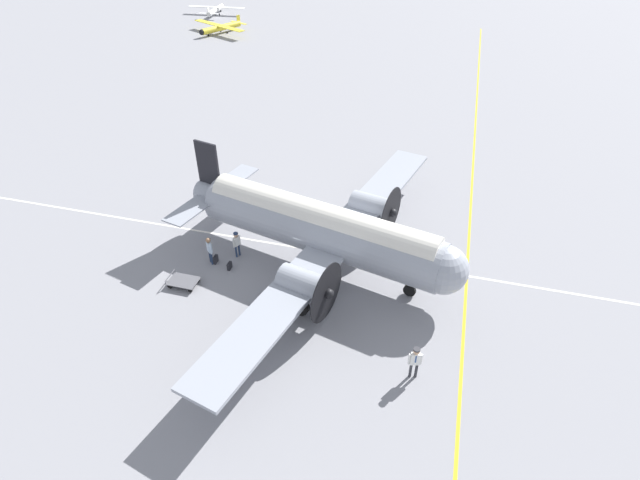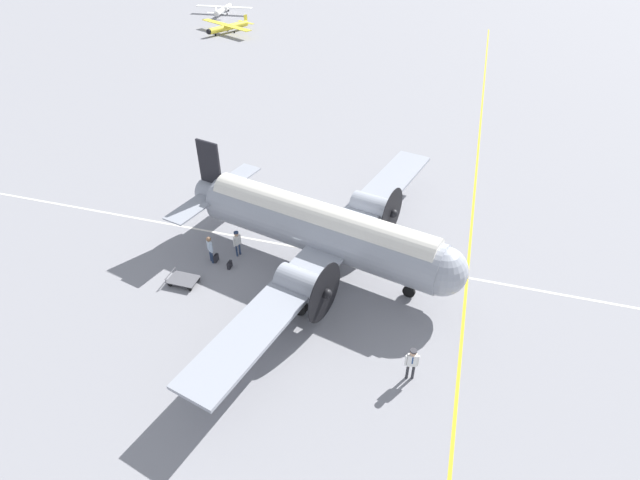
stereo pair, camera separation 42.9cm
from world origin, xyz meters
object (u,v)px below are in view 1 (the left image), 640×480
(ramp_agent, at_px, (209,248))
(suitcase_near_door, at_px, (216,259))
(suitcase_upright_spare, at_px, (229,266))
(light_aircraft_distant, at_px, (216,9))
(crew_foreground, at_px, (415,359))
(baggage_cart, at_px, (183,281))
(passenger_boarding, at_px, (237,242))
(airliner_main, at_px, (327,230))
(light_aircraft_taxiing, at_px, (220,28))

(ramp_agent, height_order, suitcase_near_door, ramp_agent)
(suitcase_upright_spare, relative_size, light_aircraft_distant, 0.05)
(crew_foreground, xyz_separation_m, ramp_agent, (-5.17, -12.49, -0.07))
(baggage_cart, bearing_deg, passenger_boarding, 59.53)
(ramp_agent, relative_size, baggage_cart, 1.11)
(airliner_main, xyz_separation_m, ramp_agent, (1.48, -6.68, -1.50))
(crew_foreground, distance_m, suitcase_upright_spare, 12.32)
(light_aircraft_distant, height_order, light_aircraft_taxiing, light_aircraft_taxiing)
(baggage_cart, bearing_deg, crew_foreground, -12.68)
(airliner_main, relative_size, passenger_boarding, 14.09)
(airliner_main, bearing_deg, light_aircraft_taxiing, 134.47)
(suitcase_near_door, bearing_deg, passenger_boarding, 131.88)
(crew_foreground, distance_m, suitcase_near_door, 13.39)
(airliner_main, distance_m, suitcase_near_door, 7.02)
(crew_foreground, relative_size, suitcase_upright_spare, 4.00)
(passenger_boarding, distance_m, suitcase_near_door, 1.62)
(crew_foreground, height_order, suitcase_near_door, crew_foreground)
(crew_foreground, relative_size, baggage_cart, 1.15)
(ramp_agent, relative_size, light_aircraft_taxiing, 0.19)
(passenger_boarding, relative_size, suitcase_upright_spare, 3.63)
(crew_foreground, height_order, passenger_boarding, crew_foreground)
(suitcase_near_door, xyz_separation_m, baggage_cart, (2.34, -0.88, 0.04))
(suitcase_upright_spare, bearing_deg, light_aircraft_taxiing, -154.93)
(suitcase_near_door, bearing_deg, ramp_agent, -61.92)
(ramp_agent, bearing_deg, airliner_main, 55.70)
(passenger_boarding, xyz_separation_m, light_aircraft_taxiing, (-47.76, -22.93, -0.25))
(airliner_main, distance_m, crew_foreground, 8.95)
(airliner_main, relative_size, light_aircraft_taxiing, 2.53)
(ramp_agent, distance_m, light_aircraft_distant, 65.77)
(light_aircraft_taxiing, bearing_deg, light_aircraft_distant, -125.91)
(airliner_main, relative_size, suitcase_upright_spare, 51.21)
(ramp_agent, bearing_deg, suitcase_near_door, 71.27)
(baggage_cart, relative_size, light_aircraft_distant, 0.17)
(crew_foreground, bearing_deg, light_aircraft_taxiing, -71.55)
(suitcase_near_door, relative_size, light_aircraft_distant, 0.05)
(airliner_main, height_order, light_aircraft_taxiing, airliner_main)
(passenger_boarding, relative_size, light_aircraft_taxiing, 0.18)
(light_aircraft_distant, bearing_deg, light_aircraft_taxiing, -157.30)
(light_aircraft_distant, bearing_deg, crew_foreground, -153.24)
(ramp_agent, xyz_separation_m, light_aircraft_taxiing, (-48.80, -21.68, -0.29))
(crew_foreground, xyz_separation_m, baggage_cart, (-2.95, -13.15, -0.90))
(ramp_agent, relative_size, suitcase_upright_spare, 3.87)
(suitcase_upright_spare, bearing_deg, suitcase_near_door, -107.64)
(airliner_main, bearing_deg, suitcase_upright_spare, -149.14)
(passenger_boarding, height_order, light_aircraft_distant, light_aircraft_distant)
(suitcase_near_door, relative_size, suitcase_upright_spare, 1.07)
(suitcase_upright_spare, xyz_separation_m, light_aircraft_taxiing, (-49.01, -22.92, 0.60))
(ramp_agent, relative_size, suitcase_near_door, 3.61)
(baggage_cart, xyz_separation_m, light_aircraft_taxiing, (-51.02, -21.01, 0.54))
(passenger_boarding, relative_size, baggage_cart, 1.05)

